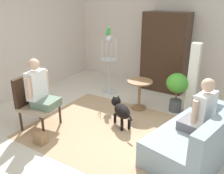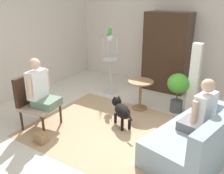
{
  "view_description": "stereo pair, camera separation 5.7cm",
  "coord_description": "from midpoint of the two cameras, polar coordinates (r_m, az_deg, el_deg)",
  "views": [
    {
      "loc": [
        2.0,
        -3.29,
        2.34
      ],
      "look_at": [
        0.06,
        -0.16,
        0.95
      ],
      "focal_mm": 38.98,
      "sensor_mm": 36.0,
      "label": 1
    },
    {
      "loc": [
        2.05,
        -3.26,
        2.34
      ],
      "look_at": [
        0.06,
        -0.16,
        0.95
      ],
      "focal_mm": 38.98,
      "sensor_mm": 36.0,
      "label": 2
    }
  ],
  "objects": [
    {
      "name": "person_on_armchair",
      "position": [
        4.51,
        -16.18,
        -0.22
      ],
      "size": [
        0.53,
        0.55,
        0.87
      ],
      "color": "slate"
    },
    {
      "name": "dog",
      "position": [
        4.61,
        2.56,
        -5.39
      ],
      "size": [
        0.66,
        0.52,
        0.5
      ],
      "color": "black",
      "rests_on": "ground"
    },
    {
      "name": "bird_cage_stand",
      "position": [
        6.03,
        -0.16,
        5.42
      ],
      "size": [
        0.4,
        0.4,
        1.44
      ],
      "color": "silver",
      "rests_on": "ground"
    },
    {
      "name": "area_rug",
      "position": [
        4.62,
        -0.86,
        -9.59
      ],
      "size": [
        2.67,
        2.38,
        0.01
      ],
      "primitive_type": "cube",
      "color": "tan",
      "rests_on": "ground"
    },
    {
      "name": "armoire_cabinet",
      "position": [
        6.33,
        12.96,
        7.89
      ],
      "size": [
        1.1,
        0.56,
        1.97
      ],
      "primitive_type": "cube",
      "color": "#382316",
      "rests_on": "ground"
    },
    {
      "name": "back_wall",
      "position": [
        6.63,
        14.84,
        11.64
      ],
      "size": [
        6.3,
        0.12,
        2.73
      ],
      "primitive_type": "cube",
      "color": "silver",
      "rests_on": "ground"
    },
    {
      "name": "parrot",
      "position": [
        5.87,
        -0.25,
        12.9
      ],
      "size": [
        0.17,
        0.1,
        0.2
      ],
      "color": "green",
      "rests_on": "bird_cage_stand"
    },
    {
      "name": "couch",
      "position": [
        4.03,
        20.45,
        -11.25
      ],
      "size": [
        1.29,
        1.94,
        0.84
      ],
      "color": "#8EA0AD",
      "rests_on": "ground"
    },
    {
      "name": "person_on_couch",
      "position": [
        3.81,
        20.62,
        -5.37
      ],
      "size": [
        0.49,
        0.56,
        0.84
      ],
      "color": "slate"
    },
    {
      "name": "potted_plant",
      "position": [
        5.21,
        15.53,
        -0.04
      ],
      "size": [
        0.45,
        0.45,
        0.84
      ],
      "color": "#4C5156",
      "rests_on": "ground"
    },
    {
      "name": "ground_plane",
      "position": [
        4.51,
        0.84,
        -10.52
      ],
      "size": [
        6.97,
        6.97,
        0.0
      ],
      "primitive_type": "plane",
      "color": "beige"
    },
    {
      "name": "round_end_table",
      "position": [
        5.24,
        6.98,
        -0.89
      ],
      "size": [
        0.54,
        0.54,
        0.64
      ],
      "color": "olive",
      "rests_on": "ground"
    },
    {
      "name": "column_lamp",
      "position": [
        5.17,
        18.95,
        1.5
      ],
      "size": [
        0.2,
        0.2,
        1.48
      ],
      "color": "#4C4742",
      "rests_on": "ground"
    },
    {
      "name": "armchair",
      "position": [
        4.7,
        -17.53,
        -2.45
      ],
      "size": [
        0.68,
        0.7,
        0.99
      ],
      "color": "#382316",
      "rests_on": "ground"
    },
    {
      "name": "handbag",
      "position": [
        4.34,
        -16.01,
        -11.34
      ],
      "size": [
        0.21,
        0.16,
        0.18
      ],
      "primitive_type": "cube",
      "color": "#99724C",
      "rests_on": "ground"
    },
    {
      "name": "left_wall",
      "position": [
        6.17,
        -21.47,
        10.26
      ],
      "size": [
        0.12,
        6.41,
        2.73
      ],
      "primitive_type": "cube",
      "color": "silver",
      "rests_on": "ground"
    }
  ]
}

